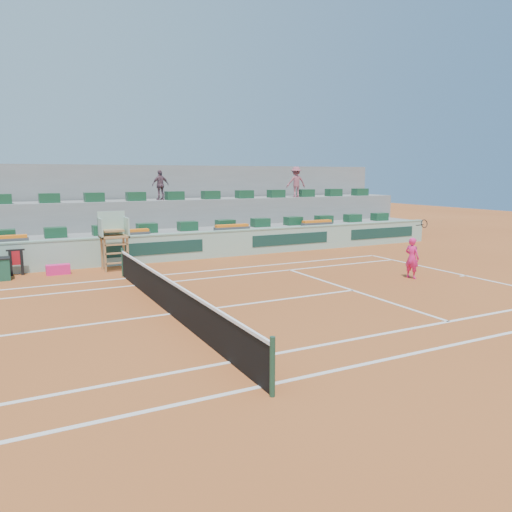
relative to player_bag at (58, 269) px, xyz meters
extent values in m
plane|color=#98471D|center=(2.19, -7.50, -0.20)|extent=(90.00, 90.00, 0.00)
cube|color=gray|center=(2.19, 3.20, 0.40)|extent=(36.00, 4.00, 1.20)
cube|color=gray|center=(2.19, 4.80, 1.10)|extent=(36.00, 2.40, 2.60)
cube|color=gray|center=(2.19, 6.40, 2.00)|extent=(36.00, 0.40, 4.40)
cube|color=#FB2077|center=(0.00, 0.00, 0.00)|extent=(0.88, 0.39, 0.39)
imported|color=#684552|center=(5.52, 4.36, 3.17)|extent=(0.95, 0.51, 1.53)
imported|color=#984C59|center=(13.42, 4.05, 3.28)|extent=(1.22, 0.82, 1.74)
cube|color=silver|center=(14.08, -7.50, -0.19)|extent=(0.12, 10.97, 0.01)
cube|color=silver|center=(2.19, -12.99, -0.19)|extent=(23.77, 0.12, 0.01)
cube|color=silver|center=(2.19, -2.02, -0.19)|extent=(23.77, 0.12, 0.01)
cube|color=silver|center=(2.19, -11.62, -0.19)|extent=(23.77, 0.12, 0.01)
cube|color=silver|center=(2.19, -3.39, -0.19)|extent=(23.77, 0.12, 0.01)
cube|color=silver|center=(8.59, -7.50, -0.19)|extent=(0.12, 8.23, 0.01)
cube|color=silver|center=(2.19, -7.50, -0.19)|extent=(12.80, 0.12, 0.01)
cube|color=silver|center=(13.93, -7.50, -0.19)|extent=(0.30, 0.12, 0.01)
cube|color=black|center=(2.19, -7.50, 0.26)|extent=(0.03, 11.87, 0.92)
cube|color=white|center=(2.19, -7.50, 0.76)|extent=(0.06, 11.87, 0.07)
cylinder|color=#1C412D|center=(2.19, -13.44, 0.35)|extent=(0.10, 0.10, 1.10)
cylinder|color=#1C412D|center=(2.19, -1.57, 0.35)|extent=(0.10, 0.10, 1.10)
cube|color=#97BEAA|center=(2.19, 1.00, 0.40)|extent=(36.00, 0.30, 1.20)
cube|color=#7EA993|center=(2.19, 1.00, 1.03)|extent=(36.00, 0.34, 0.06)
cube|color=#143730|center=(4.19, 0.84, 0.45)|extent=(4.40, 0.02, 0.56)
cube|color=#143730|center=(11.19, 0.84, 0.45)|extent=(4.40, 0.02, 0.56)
cube|color=#143730|center=(17.19, 0.84, 0.45)|extent=(4.40, 0.02, 0.56)
cube|color=#9E6C3C|center=(1.74, -0.45, 0.48)|extent=(0.08, 0.08, 1.35)
cube|color=#9E6C3C|center=(2.64, -0.45, 0.48)|extent=(0.08, 0.08, 1.35)
cube|color=#9E6C3C|center=(1.74, 0.25, 0.48)|extent=(0.08, 0.08, 1.35)
cube|color=#9E6C3C|center=(2.64, 0.25, 0.48)|extent=(0.08, 0.08, 1.35)
cube|color=#9E6C3C|center=(2.19, -0.10, 1.19)|extent=(1.10, 0.90, 0.08)
cube|color=#97BEAA|center=(2.19, 0.28, 1.70)|extent=(1.10, 0.08, 1.00)
cube|color=#97BEAA|center=(1.67, -0.10, 1.55)|extent=(0.06, 0.90, 0.80)
cube|color=#97BEAA|center=(2.71, -0.10, 1.55)|extent=(0.06, 0.90, 0.80)
cube|color=#9E6C3C|center=(2.19, 0.00, 1.43)|extent=(0.80, 0.60, 0.08)
cube|color=#9E6C3C|center=(2.19, -0.45, 0.15)|extent=(0.90, 0.08, 0.06)
cube|color=#9E6C3C|center=(2.19, -0.45, 0.55)|extent=(0.90, 0.08, 0.06)
cube|color=#9E6C3C|center=(2.19, -0.45, 0.90)|extent=(0.90, 0.08, 0.06)
cube|color=#174528|center=(-1.81, 2.30, 1.22)|extent=(0.90, 0.60, 0.44)
cube|color=#174528|center=(0.19, 2.30, 1.22)|extent=(0.90, 0.60, 0.44)
cube|color=#174528|center=(2.19, 2.30, 1.22)|extent=(0.90, 0.60, 0.44)
cube|color=#174528|center=(4.19, 2.30, 1.22)|extent=(0.90, 0.60, 0.44)
cube|color=#174528|center=(6.19, 2.30, 1.22)|extent=(0.90, 0.60, 0.44)
cube|color=#174528|center=(8.19, 2.30, 1.22)|extent=(0.90, 0.60, 0.44)
cube|color=#174528|center=(10.19, 2.30, 1.22)|extent=(0.90, 0.60, 0.44)
cube|color=#174528|center=(12.19, 2.30, 1.22)|extent=(0.90, 0.60, 0.44)
cube|color=#174528|center=(14.19, 2.30, 1.22)|extent=(0.90, 0.60, 0.44)
cube|color=#174528|center=(16.19, 2.30, 1.22)|extent=(0.90, 0.60, 0.44)
cube|color=#174528|center=(18.19, 2.30, 1.22)|extent=(0.90, 0.60, 0.44)
cube|color=#174528|center=(-1.81, 4.20, 2.62)|extent=(0.90, 0.60, 0.44)
cube|color=#174528|center=(0.19, 4.20, 2.62)|extent=(0.90, 0.60, 0.44)
cube|color=#174528|center=(2.19, 4.20, 2.62)|extent=(0.90, 0.60, 0.44)
cube|color=#174528|center=(4.19, 4.20, 2.62)|extent=(0.90, 0.60, 0.44)
cube|color=#174528|center=(6.19, 4.20, 2.62)|extent=(0.90, 0.60, 0.44)
cube|color=#174528|center=(8.19, 4.20, 2.62)|extent=(0.90, 0.60, 0.44)
cube|color=#174528|center=(10.19, 4.20, 2.62)|extent=(0.90, 0.60, 0.44)
cube|color=#174528|center=(12.19, 4.20, 2.62)|extent=(0.90, 0.60, 0.44)
cube|color=#174528|center=(14.19, 4.20, 2.62)|extent=(0.90, 0.60, 0.44)
cube|color=#174528|center=(16.19, 4.20, 2.62)|extent=(0.90, 0.60, 0.44)
cube|color=#174528|center=(18.19, 4.20, 2.62)|extent=(0.90, 0.60, 0.44)
cube|color=#464646|center=(-1.81, 1.50, 1.08)|extent=(1.80, 0.36, 0.16)
cube|color=orange|center=(-1.81, 1.50, 1.22)|extent=(1.70, 0.32, 0.12)
cube|color=#464646|center=(3.19, 1.50, 1.08)|extent=(1.80, 0.36, 0.16)
cube|color=orange|center=(3.19, 1.50, 1.22)|extent=(1.70, 0.32, 0.12)
cube|color=#464646|center=(8.19, 1.50, 1.08)|extent=(1.80, 0.36, 0.16)
cube|color=orange|center=(8.19, 1.50, 1.22)|extent=(1.70, 0.32, 0.12)
cube|color=#464646|center=(13.19, 1.50, 1.08)|extent=(1.80, 0.36, 0.16)
cube|color=orange|center=(13.19, 1.50, 1.22)|extent=(1.70, 0.32, 0.12)
cube|color=black|center=(-1.65, 0.52, 0.30)|extent=(0.11, 0.11, 1.00)
cube|color=black|center=(-1.25, 0.52, 0.30)|extent=(0.11, 0.11, 1.00)
cube|color=black|center=(-1.45, 0.52, 0.80)|extent=(0.66, 0.09, 0.06)
cube|color=red|center=(-1.45, 0.50, 0.50)|extent=(0.49, 0.04, 0.56)
imported|color=#FB2077|center=(11.85, -6.88, 0.58)|extent=(0.49, 0.64, 1.55)
cylinder|color=black|center=(11.85, -7.18, 1.85)|extent=(0.03, 0.35, 0.09)
torus|color=black|center=(11.85, -7.40, 1.92)|extent=(0.31, 0.08, 0.31)
camera|label=1|loc=(-1.85, -20.70, 3.67)|focal=35.00mm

